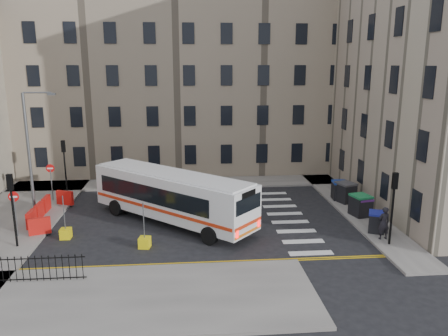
{
  "coord_description": "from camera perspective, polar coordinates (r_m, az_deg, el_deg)",
  "views": [
    {
      "loc": [
        -2.57,
        -27.33,
        9.94
      ],
      "look_at": [
        -0.05,
        1.62,
        3.0
      ],
      "focal_mm": 35.0,
      "sensor_mm": 36.0,
      "label": 1
    }
  ],
  "objects": [
    {
      "name": "traffic_light_east",
      "position": [
        25.52,
        21.26,
        -3.59
      ],
      "size": [
        0.28,
        0.22,
        4.1
      ],
      "color": "black",
      "rests_on": "pavement_east"
    },
    {
      "name": "pedestrian",
      "position": [
        26.66,
        20.15,
        -6.76
      ],
      "size": [
        0.75,
        0.53,
        1.92
      ],
      "primitive_type": "imported",
      "rotation": [
        0.0,
        0.0,
        3.25
      ],
      "color": "black",
      "rests_on": "pavement_east"
    },
    {
      "name": "no_entry_north",
      "position": [
        34.25,
        -21.69,
        -0.81
      ],
      "size": [
        0.6,
        0.08,
        3.0
      ],
      "color": "#595B5E",
      "rests_on": "pavement_west"
    },
    {
      "name": "wheelie_bin_d",
      "position": [
        32.93,
        15.58,
        -3.05
      ],
      "size": [
        1.53,
        1.63,
        1.44
      ],
      "rotation": [
        0.0,
        0.0,
        0.37
      ],
      "color": "black",
      "rests_on": "pavement_east"
    },
    {
      "name": "pavement_sw",
      "position": [
        20.42,
        -17.56,
        -16.13
      ],
      "size": [
        20.0,
        6.0,
        0.15
      ],
      "primitive_type": "cube",
      "color": "slate",
      "rests_on": "ground"
    },
    {
      "name": "streetlamp",
      "position": [
        31.63,
        -24.16,
        2.04
      ],
      "size": [
        0.5,
        0.22,
        8.14
      ],
      "color": "#595B5E",
      "rests_on": "pavement_west"
    },
    {
      "name": "pavement_west",
      "position": [
        32.1,
        -25.7,
        -5.85
      ],
      "size": [
        6.0,
        22.0,
        0.15
      ],
      "primitive_type": "cube",
      "color": "slate",
      "rests_on": "ground"
    },
    {
      "name": "pavement_east",
      "position": [
        34.82,
        14.68,
        -3.48
      ],
      "size": [
        2.4,
        26.0,
        0.15
      ],
      "primitive_type": "cube",
      "color": "slate",
      "rests_on": "ground"
    },
    {
      "name": "terrace_north",
      "position": [
        43.07,
        -11.1,
        11.43
      ],
      "size": [
        38.3,
        10.8,
        17.2
      ],
      "color": "gray",
      "rests_on": "ground"
    },
    {
      "name": "pavement_north",
      "position": [
        37.41,
        -10.07,
        -2.07
      ],
      "size": [
        36.0,
        3.2,
        0.15
      ],
      "primitive_type": "cube",
      "color": "slate",
      "rests_on": "ground"
    },
    {
      "name": "traffic_light_nw",
      "position": [
        35.82,
        -20.14,
        1.22
      ],
      "size": [
        0.28,
        0.22,
        4.1
      ],
      "color": "black",
      "rests_on": "pavement_west"
    },
    {
      "name": "traffic_light_sw",
      "position": [
        26.13,
        -25.97,
        -3.66
      ],
      "size": [
        0.28,
        0.22,
        4.1
      ],
      "color": "black",
      "rests_on": "pavement_west"
    },
    {
      "name": "bollard_yellow",
      "position": [
        27.36,
        -19.96,
        -8.04
      ],
      "size": [
        0.6,
        0.6,
        0.6
      ],
      "primitive_type": "cube",
      "rotation": [
        0.0,
        0.0,
        -0.0
      ],
      "color": "yellow",
      "rests_on": "ground"
    },
    {
      "name": "wheelie_bin_e",
      "position": [
        33.5,
        14.85,
        -2.81
      ],
      "size": [
        1.19,
        1.33,
        1.35
      ],
      "rotation": [
        0.0,
        0.0,
        -0.11
      ],
      "color": "black",
      "rests_on": "pavement_east"
    },
    {
      "name": "wheelie_bin_c",
      "position": [
        30.3,
        17.37,
        -4.65
      ],
      "size": [
        1.38,
        1.5,
        1.4
      ],
      "rotation": [
        0.0,
        0.0,
        0.25
      ],
      "color": "black",
      "rests_on": "pavement_east"
    },
    {
      "name": "wheelie_bin_a",
      "position": [
        27.79,
        19.31,
        -6.64
      ],
      "size": [
        1.32,
        1.39,
        1.21
      ],
      "rotation": [
        0.0,
        0.0,
        -0.42
      ],
      "color": "black",
      "rests_on": "pavement_east"
    },
    {
      "name": "ground",
      "position": [
        29.19,
        0.37,
        -6.48
      ],
      "size": [
        120.0,
        120.0,
        0.0
      ],
      "primitive_type": "plane",
      "color": "black",
      "rests_on": "ground"
    },
    {
      "name": "wheelie_bin_b",
      "position": [
        30.27,
        17.63,
        -4.86
      ],
      "size": [
        1.16,
        1.27,
        1.23
      ],
      "rotation": [
        0.0,
        0.0,
        0.19
      ],
      "color": "black",
      "rests_on": "pavement_east"
    },
    {
      "name": "roadworks_barriers",
      "position": [
        30.76,
        -22.35,
        -5.19
      ],
      "size": [
        1.66,
        6.26,
        1.0
      ],
      "color": "red",
      "rests_on": "pavement_west"
    },
    {
      "name": "bus",
      "position": [
        27.94,
        -6.86,
        -3.49
      ],
      "size": [
        10.49,
        9.91,
        3.21
      ],
      "rotation": [
        0.0,
        0.0,
        0.83
      ],
      "color": "silver",
      "rests_on": "ground"
    },
    {
      "name": "bollard_chevron",
      "position": [
        24.93,
        -10.32,
        -9.54
      ],
      "size": [
        0.7,
        0.7,
        0.6
      ],
      "primitive_type": "cube",
      "rotation": [
        0.0,
        0.0,
        -0.18
      ],
      "color": "yellow",
      "rests_on": "ground"
    },
    {
      "name": "no_entry_south",
      "position": [
        27.87,
        -25.69,
        -4.33
      ],
      "size": [
        0.6,
        0.08,
        3.0
      ],
      "color": "#595B5E",
      "rests_on": "pavement_west"
    }
  ]
}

